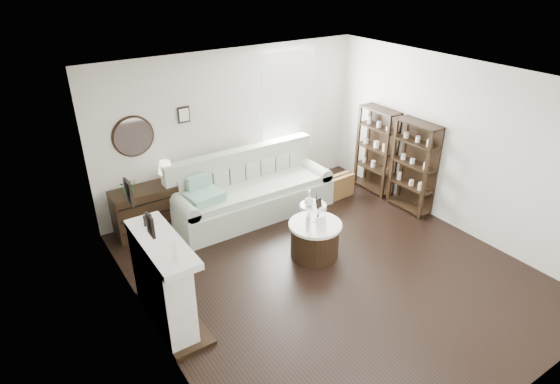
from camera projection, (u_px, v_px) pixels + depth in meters
room at (270, 108)px, 8.36m from camera, size 5.50×5.50×5.50m
fireplace at (164, 285)px, 5.56m from camera, size 0.50×1.40×1.84m
shelf_unit_far at (376, 150)px, 8.66m from camera, size 0.30×0.80×1.60m
shelf_unit_near at (414, 167)px, 8.00m from camera, size 0.30×0.80×1.60m
sofa at (250, 194)px, 8.07m from camera, size 2.80×0.97×1.09m
quilt at (204, 197)px, 7.39m from camera, size 0.60×0.51×0.14m
suitcase at (338, 187)px, 8.63m from camera, size 0.65×0.25×0.43m
dresser at (150, 209)px, 7.53m from camera, size 1.15×0.49×0.76m
table_lamp at (166, 172)px, 7.44m from camera, size 0.32×0.32×0.38m
potted_plant at (129, 186)px, 7.12m from camera, size 0.29×0.26×0.28m
drum_table at (315, 239)px, 6.95m from camera, size 0.78×0.78×0.54m
pedestal_table at (313, 207)px, 7.40m from camera, size 0.43×0.43×0.52m
eiffel_drum at (318, 215)px, 6.87m from camera, size 0.11×0.11×0.18m
bottle_drum at (308, 221)px, 6.60m from camera, size 0.07×0.07×0.29m
card_frame_drum at (321, 224)px, 6.60m from camera, size 0.17×0.08×0.21m
eiffel_ped at (317, 198)px, 7.41m from camera, size 0.11×0.11×0.16m
flask_ped at (309, 198)px, 7.30m from camera, size 0.15×0.15×0.27m
card_frame_ped at (319, 203)px, 7.27m from camera, size 0.12×0.07×0.15m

